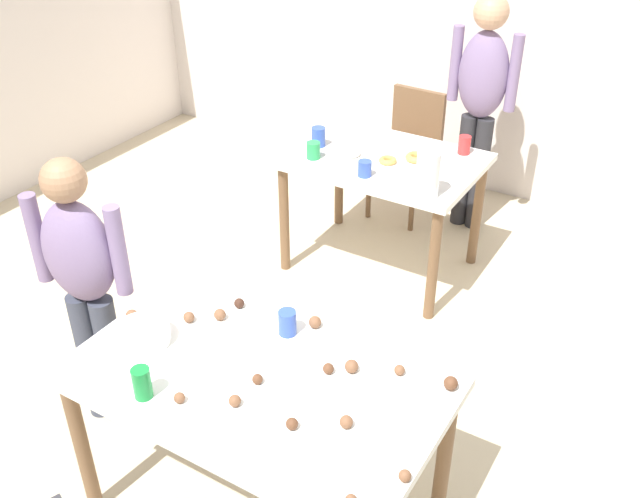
% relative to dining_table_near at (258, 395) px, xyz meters
% --- Properties ---
extents(ground_plane, '(6.40, 6.40, 0.00)m').
position_rel_dining_table_near_xyz_m(ground_plane, '(-0.08, 0.12, -0.66)').
color(ground_plane, beige).
extents(wall_back, '(6.40, 0.10, 2.60)m').
position_rel_dining_table_near_xyz_m(wall_back, '(-0.08, 3.32, 0.64)').
color(wall_back, silver).
rests_on(wall_back, ground_plane).
extents(dining_table_near, '(1.37, 0.81, 0.75)m').
position_rel_dining_table_near_xyz_m(dining_table_near, '(0.00, 0.00, 0.00)').
color(dining_table_near, white).
rests_on(dining_table_near, ground_plane).
extents(dining_table_far, '(1.10, 0.80, 0.75)m').
position_rel_dining_table_near_xyz_m(dining_table_far, '(-0.45, 1.92, -0.01)').
color(dining_table_far, white).
rests_on(dining_table_far, ground_plane).
extents(chair_far_table, '(0.42, 0.42, 0.87)m').
position_rel_dining_table_near_xyz_m(chair_far_table, '(-0.62, 2.67, -0.16)').
color(chair_far_table, brown).
rests_on(chair_far_table, ground_plane).
extents(person_girl_near, '(0.45, 0.28, 1.35)m').
position_rel_dining_table_near_xyz_m(person_girl_near, '(-0.96, 0.09, 0.14)').
color(person_girl_near, '#383D4C').
rests_on(person_girl_near, ground_plane).
extents(person_adult_far, '(0.45, 0.21, 1.56)m').
position_rel_dining_table_near_xyz_m(person_adult_far, '(-0.17, 2.70, 0.28)').
color(person_adult_far, '#28282D').
rests_on(person_adult_far, ground_plane).
extents(mixing_bowl, '(0.21, 0.21, 0.07)m').
position_rel_dining_table_near_xyz_m(mixing_bowl, '(-0.49, -0.06, 0.12)').
color(mixing_bowl, white).
rests_on(mixing_bowl, dining_table_near).
extents(soda_can, '(0.07, 0.07, 0.12)m').
position_rel_dining_table_near_xyz_m(soda_can, '(-0.28, -0.29, 0.15)').
color(soda_can, '#198438').
rests_on(soda_can, dining_table_near).
extents(fork_near, '(0.17, 0.02, 0.01)m').
position_rel_dining_table_near_xyz_m(fork_near, '(-0.01, 0.08, 0.09)').
color(fork_near, silver).
rests_on(fork_near, dining_table_near).
extents(cup_near_0, '(0.07, 0.07, 0.10)m').
position_rel_dining_table_near_xyz_m(cup_near_0, '(-0.04, 0.27, 0.14)').
color(cup_near_0, '#3351B2').
rests_on(cup_near_0, dining_table_near).
extents(cake_ball_0, '(0.05, 0.05, 0.05)m').
position_rel_dining_table_near_xyz_m(cake_ball_0, '(-0.32, 0.20, 0.11)').
color(cake_ball_0, brown).
rests_on(cake_ball_0, dining_table_near).
extents(cake_ball_1, '(0.05, 0.05, 0.05)m').
position_rel_dining_table_near_xyz_m(cake_ball_1, '(0.03, 0.35, 0.11)').
color(cake_ball_1, brown).
rests_on(cake_ball_1, dining_table_near).
extents(cake_ball_2, '(0.05, 0.05, 0.05)m').
position_rel_dining_table_near_xyz_m(cake_ball_2, '(0.40, -0.05, 0.11)').
color(cake_ball_2, brown).
rests_on(cake_ball_2, dining_table_near).
extents(cake_ball_4, '(0.04, 0.04, 0.04)m').
position_rel_dining_table_near_xyz_m(cake_ball_4, '(0.02, -0.03, 0.11)').
color(cake_ball_4, brown).
rests_on(cake_ball_4, dining_table_near).
extents(cake_ball_5, '(0.04, 0.04, 0.04)m').
position_rel_dining_table_near_xyz_m(cake_ball_5, '(0.25, -0.15, 0.11)').
color(cake_ball_5, brown).
rests_on(cake_ball_5, dining_table_near).
extents(cake_ball_6, '(0.05, 0.05, 0.05)m').
position_rel_dining_table_near_xyz_m(cake_ball_6, '(-0.42, 0.13, 0.11)').
color(cake_ball_6, brown).
rests_on(cake_ball_6, dining_table_near).
extents(cake_ball_7, '(0.05, 0.05, 0.05)m').
position_rel_dining_table_near_xyz_m(cake_ball_7, '(0.63, 0.30, 0.12)').
color(cake_ball_7, brown).
rests_on(cake_ball_7, dining_table_near).
extents(cake_ball_8, '(0.04, 0.04, 0.04)m').
position_rel_dining_table_near_xyz_m(cake_ball_8, '(0.44, 0.28, 0.11)').
color(cake_ball_8, brown).
rests_on(cake_ball_8, dining_table_near).
extents(cake_ball_9, '(0.04, 0.04, 0.04)m').
position_rel_dining_table_near_xyz_m(cake_ball_9, '(0.02, -0.16, 0.11)').
color(cake_ball_9, brown).
rests_on(cake_ball_9, dining_table_near).
extents(cake_ball_10, '(0.04, 0.04, 0.04)m').
position_rel_dining_table_near_xyz_m(cake_ball_10, '(0.66, -0.15, 0.11)').
color(cake_ball_10, brown).
rests_on(cake_ball_10, dining_table_near).
extents(cake_ball_11, '(0.05, 0.05, 0.05)m').
position_rel_dining_table_near_xyz_m(cake_ball_11, '(-0.62, 0.01, 0.12)').
color(cake_ball_11, brown).
rests_on(cake_ball_11, dining_table_near).
extents(cake_ball_12, '(0.04, 0.04, 0.04)m').
position_rel_dining_table_near_xyz_m(cake_ball_12, '(0.21, 0.15, 0.11)').
color(cake_ball_12, brown).
rests_on(cake_ball_12, dining_table_near).
extents(cake_ball_13, '(0.04, 0.04, 0.04)m').
position_rel_dining_table_near_xyz_m(cake_ball_13, '(-0.30, 0.31, 0.11)').
color(cake_ball_13, '#3D2319').
rests_on(cake_ball_13, dining_table_near).
extents(cake_ball_14, '(0.05, 0.05, 0.05)m').
position_rel_dining_table_near_xyz_m(cake_ball_14, '(0.28, 0.20, 0.12)').
color(cake_ball_14, brown).
rests_on(cake_ball_14, dining_table_near).
extents(cake_ball_15, '(0.04, 0.04, 0.04)m').
position_rel_dining_table_near_xyz_m(cake_ball_15, '(-0.15, -0.24, 0.11)').
color(cake_ball_15, brown).
rests_on(cake_ball_15, dining_table_near).
extents(pitcher_far, '(0.12, 0.12, 0.25)m').
position_rel_dining_table_near_xyz_m(pitcher_far, '(-0.05, 1.61, 0.21)').
color(pitcher_far, white).
rests_on(pitcher_far, dining_table_far).
extents(cup_far_0, '(0.08, 0.08, 0.10)m').
position_rel_dining_table_near_xyz_m(cup_far_0, '(-0.80, 1.70, 0.14)').
color(cup_far_0, green).
rests_on(cup_far_0, dining_table_far).
extents(cup_far_1, '(0.07, 0.07, 0.11)m').
position_rel_dining_table_near_xyz_m(cup_far_1, '(-0.07, 2.21, 0.14)').
color(cup_far_1, red).
rests_on(cup_far_1, dining_table_far).
extents(cup_far_2, '(0.08, 0.08, 0.09)m').
position_rel_dining_table_near_xyz_m(cup_far_2, '(-0.43, 1.65, 0.14)').
color(cup_far_2, '#3351B2').
rests_on(cup_far_2, dining_table_far).
extents(cup_far_3, '(0.08, 0.08, 0.12)m').
position_rel_dining_table_near_xyz_m(cup_far_3, '(-0.87, 1.86, 0.15)').
color(cup_far_3, '#3351B2').
rests_on(cup_far_3, dining_table_far).
extents(donut_far_0, '(0.10, 0.10, 0.03)m').
position_rel_dining_table_near_xyz_m(donut_far_0, '(-0.40, 1.87, 0.11)').
color(donut_far_0, gold).
rests_on(donut_far_0, dining_table_far).
extents(donut_far_1, '(0.13, 0.13, 0.04)m').
position_rel_dining_table_near_xyz_m(donut_far_1, '(-0.28, 1.98, 0.11)').
color(donut_far_1, gold).
rests_on(donut_far_1, dining_table_far).
extents(donut_far_2, '(0.12, 0.12, 0.03)m').
position_rel_dining_table_near_xyz_m(donut_far_2, '(-0.63, 1.84, 0.11)').
color(donut_far_2, white).
rests_on(donut_far_2, dining_table_far).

